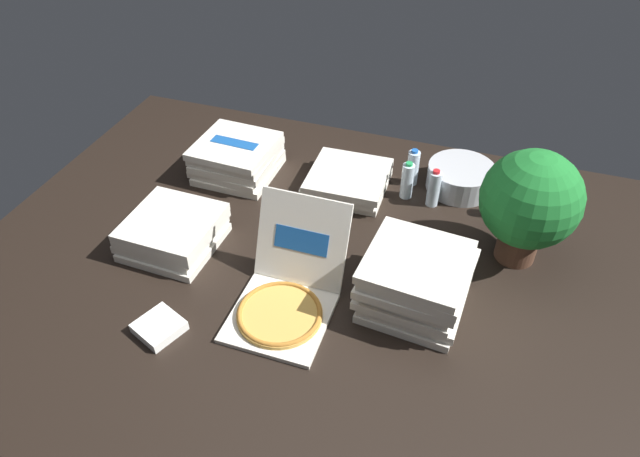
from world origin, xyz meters
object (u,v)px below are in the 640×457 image
Objects in this scene: ice_bucket at (460,177)px; water_bottle_4 at (407,181)px; pizza_stack_center_far at (348,180)px; napkin_pile at (159,327)px; water_bottle_3 at (516,200)px; potted_plant at (530,202)px; water_bottle_2 at (413,168)px; pizza_stack_center_near at (173,232)px; water_bottle_0 at (501,187)px; open_pizza_box at (286,295)px; pizza_stack_left_mid at (237,158)px; water_bottle_1 at (434,188)px; pizza_stack_right_near at (415,281)px.

water_bottle_4 is (-0.26, -0.17, 0.03)m from ice_bucket.
pizza_stack_center_far is 2.55× the size of napkin_pile.
ice_bucket is 1.68× the size of water_bottle_3.
water_bottle_4 is 0.38× the size of potted_plant.
potted_plant is (0.03, -0.30, 0.22)m from water_bottle_3.
water_bottle_2 is at bearing -171.01° from ice_bucket.
pizza_stack_center_far is at bearing 46.25° from pizza_stack_center_near.
potted_plant is at bearing 34.58° from napkin_pile.
water_bottle_4 is (-0.54, -0.01, 0.00)m from water_bottle_3.
water_bottle_0 is at bearing 29.81° from pizza_stack_center_near.
water_bottle_3 is (0.54, -0.12, 0.00)m from water_bottle_2.
open_pizza_box is 2.69× the size of water_bottle_2.
pizza_stack_left_mid is 1.47m from water_bottle_3.
napkin_pile is (-1.22, -1.30, -0.08)m from water_bottle_0.
water_bottle_1 is at bearing -46.89° from water_bottle_2.
water_bottle_1 is (0.46, 0.90, 0.03)m from open_pizza_box.
water_bottle_3 reaches higher than napkin_pile.
water_bottle_2 is at bearing 27.97° from pizza_stack_center_far.
open_pizza_box is at bearing -116.89° from water_bottle_1.
water_bottle_0 is 1.78m from napkin_pile.
water_bottle_0 is 0.47m from water_bottle_4.
pizza_stack_right_near is 0.76m from water_bottle_4.
pizza_stack_center_far is 0.35m from water_bottle_2.
pizza_stack_right_near is at bearing -108.52° from water_bottle_0.
open_pizza_box reaches higher than pizza_stack_center_near.
pizza_stack_right_near is at bearing -30.21° from pizza_stack_left_mid.
open_pizza_box is 2.69× the size of water_bottle_0.
open_pizza_box is 3.36× the size of napkin_pile.
water_bottle_3 is (0.08, -0.09, 0.00)m from water_bottle_0.
water_bottle_1 is at bearing 63.11° from open_pizza_box.
pizza_stack_center_near is 2.03× the size of water_bottle_4.
ice_bucket is (1.18, 0.25, -0.03)m from pizza_stack_left_mid.
potted_plant reaches higher than napkin_pile.
pizza_stack_center_far is at bearing 89.53° from open_pizza_box.
pizza_stack_center_near is 2.54× the size of napkin_pile.
open_pizza_box is at bearing -90.47° from pizza_stack_center_far.
water_bottle_4 is at bearing 7.31° from pizza_stack_center_far.
pizza_stack_right_near reaches higher than ice_bucket.
napkin_pile is (0.21, -0.48, -0.05)m from pizza_stack_center_near.
water_bottle_2 is at bearing 133.11° from water_bottle_1.
pizza_stack_right_near is 1.29m from pizza_stack_left_mid.
water_bottle_4 is (-0.46, -0.09, 0.00)m from water_bottle_0.
pizza_stack_center_near is 1.20m from water_bottle_4.
pizza_stack_center_near is at bearing 179.48° from pizza_stack_right_near.
open_pizza_box is at bearing -106.86° from water_bottle_2.
water_bottle_0 is at bearing 7.27° from pizza_stack_left_mid.
water_bottle_0 is (0.78, 1.02, 0.03)m from open_pizza_box.
pizza_stack_center_far is at bearing 4.05° from pizza_stack_left_mid.
ice_bucket is 0.64× the size of potted_plant.
pizza_stack_right_near is 0.71m from water_bottle_1.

